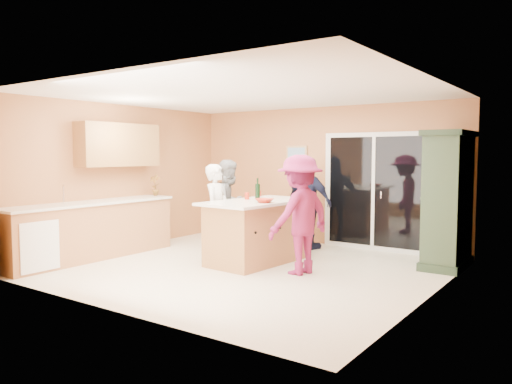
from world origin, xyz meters
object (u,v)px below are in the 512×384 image
Objects in this scene: woman_grey at (230,205)px; green_hutch at (448,201)px; kitchen_island at (258,233)px; woman_white at (217,211)px; woman_magenta at (300,215)px; woman_navy at (309,203)px.

green_hutch is at bearing -76.75° from woman_grey.
kitchen_island is 0.81m from woman_white.
kitchen_island is at bearing -118.44° from woman_grey.
woman_magenta is at bearing -134.89° from green_hutch.
kitchen_island is 0.94× the size of green_hutch.
kitchen_island is 1.14× the size of woman_magenta.
woman_magenta reaches higher than kitchen_island.
woman_grey is 2.10m from woman_magenta.
green_hutch is (2.55, 1.35, 0.54)m from kitchen_island.
woman_magenta is (-1.63, -1.63, -0.15)m from green_hutch.
green_hutch reaches higher than kitchen_island.
kitchen_island is 1.20× the size of woman_grey.
kitchen_island is at bearing 96.10° from woman_navy.
woman_white is at bearing -158.23° from woman_grey.
woman_magenta is (0.93, -0.28, 0.39)m from kitchen_island.
woman_grey is (-3.55, -0.80, -0.20)m from green_hutch.
woman_white reaches higher than kitchen_island.
woman_navy is 1.91m from woman_magenta.
woman_grey is (-1.00, 0.55, 0.34)m from kitchen_island.
woman_grey is at bearing 6.23° from woman_white.
woman_navy is 0.98× the size of woman_magenta.
woman_magenta is (1.66, -0.14, 0.08)m from woman_white.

